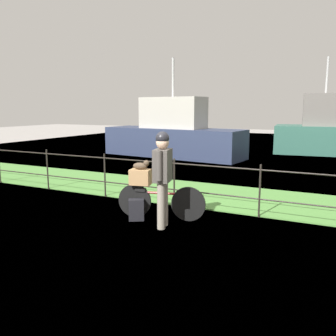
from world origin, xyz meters
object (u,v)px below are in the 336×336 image
(bicycle_main, at_px, (160,201))
(cyclist_person, at_px, (163,171))
(wooden_crate, at_px, (140,177))
(moored_boat_mid, at_px, (173,135))
(backpack_on_paving, at_px, (136,210))
(terrier_dog, at_px, (142,165))
(moored_boat_near, at_px, (323,132))

(bicycle_main, height_order, cyclist_person, cyclist_person)
(bicycle_main, height_order, wooden_crate, wooden_crate)
(cyclist_person, xyz_separation_m, moored_boat_mid, (-3.90, 8.46, -0.08))
(backpack_on_paving, bearing_deg, bicycle_main, 4.35)
(terrier_dog, relative_size, cyclist_person, 0.19)
(moored_boat_mid, bearing_deg, moored_boat_near, 34.65)
(wooden_crate, bearing_deg, bicycle_main, 12.71)
(wooden_crate, bearing_deg, cyclist_person, -26.54)
(terrier_dog, distance_m, moored_boat_mid, 8.78)
(terrier_dog, distance_m, moored_boat_near, 12.29)
(bicycle_main, xyz_separation_m, moored_boat_near, (2.03, 11.97, 0.64))
(backpack_on_paving, relative_size, moored_boat_near, 0.09)
(cyclist_person, bearing_deg, bicycle_main, 123.37)
(wooden_crate, distance_m, cyclist_person, 0.74)
(terrier_dog, xyz_separation_m, moored_boat_near, (2.38, 12.05, -0.03))
(bicycle_main, xyz_separation_m, backpack_on_paving, (-0.36, -0.27, -0.14))
(wooden_crate, relative_size, moored_boat_mid, 0.06)
(cyclist_person, height_order, moored_boat_mid, moored_boat_mid)
(bicycle_main, height_order, moored_boat_mid, moored_boat_mid)
(cyclist_person, relative_size, moored_boat_near, 0.39)
(bicycle_main, bearing_deg, backpack_on_paving, -142.89)
(bicycle_main, bearing_deg, terrier_dog, -167.29)
(bicycle_main, distance_m, backpack_on_paving, 0.47)
(wooden_crate, distance_m, moored_boat_near, 12.30)
(bicycle_main, distance_m, terrier_dog, 0.76)
(backpack_on_paving, bearing_deg, terrier_dog, 53.91)
(moored_boat_mid, bearing_deg, wooden_crate, -68.14)
(terrier_dog, xyz_separation_m, backpack_on_paving, (-0.01, -0.19, -0.81))
(cyclist_person, distance_m, moored_boat_mid, 9.31)
(cyclist_person, distance_m, moored_boat_near, 12.50)
(wooden_crate, bearing_deg, moored_boat_mid, 111.86)
(backpack_on_paving, xyz_separation_m, moored_boat_mid, (-3.28, 8.33, 0.72))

